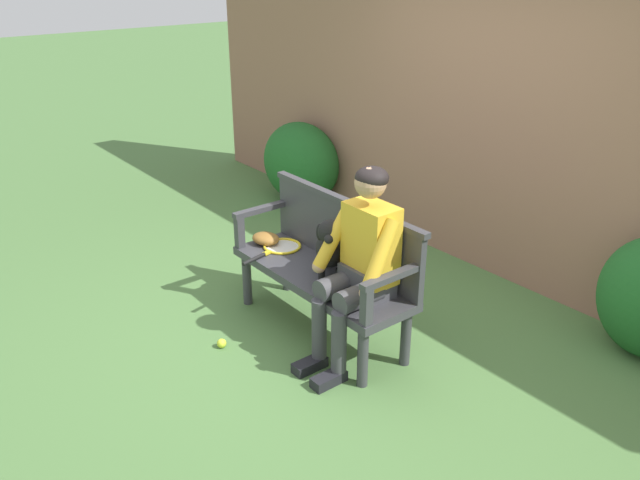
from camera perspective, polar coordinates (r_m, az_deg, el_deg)
ground_plane at (r=4.77m, az=0.00°, el=-7.99°), size 40.00×40.00×0.00m
brick_garden_fence at (r=5.58m, az=15.58°, el=9.54°), size 8.00×0.30×2.43m
hedge_bush_far_left at (r=7.05m, az=-1.70°, el=6.81°), size 0.99×0.70×0.88m
garden_bench at (r=4.57m, az=0.00°, el=-3.63°), size 1.50×0.50×0.48m
bench_backrest at (r=4.56m, az=2.17°, el=0.75°), size 1.54×0.06×0.50m
bench_armrest_left_end at (r=4.94m, az=-5.94°, el=1.87°), size 0.06×0.50×0.28m
bench_armrest_right_end at (r=3.92m, az=5.48°, el=-4.31°), size 0.06×0.50×0.28m
person_seated at (r=4.11m, az=3.59°, el=-1.75°), size 0.56×0.65×1.35m
dog_on_bench at (r=4.39m, az=1.01°, el=-0.49°), size 0.41×0.41×0.46m
tennis_racket at (r=4.90m, az=-3.56°, el=-0.64°), size 0.35×0.58×0.03m
baseball_glove at (r=4.97m, az=-4.79°, el=0.13°), size 0.27×0.25×0.09m
tennis_ball at (r=4.62m, az=-8.65°, el=-8.97°), size 0.07×0.07×0.07m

